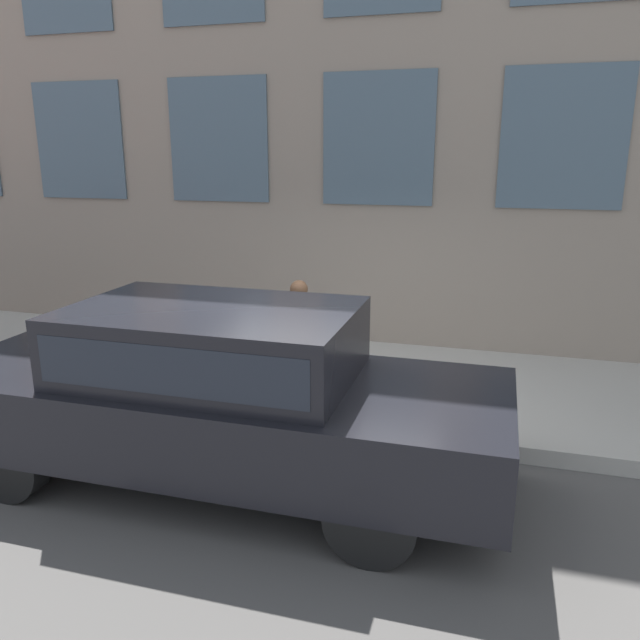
{
  "coord_description": "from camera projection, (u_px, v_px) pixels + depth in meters",
  "views": [
    {
      "loc": [
        -5.87,
        -1.73,
        2.96
      ],
      "look_at": [
        0.66,
        0.16,
        1.13
      ],
      "focal_mm": 35.0,
      "sensor_mm": 36.0,
      "label": 1
    }
  ],
  "objects": [
    {
      "name": "person",
      "position": [
        299.0,
        324.0,
        7.45
      ],
      "size": [
        0.32,
        0.21,
        1.33
      ],
      "rotation": [
        0.0,
        0.0,
        0.11
      ],
      "color": "#232328",
      "rests_on": "sidewalk"
    },
    {
      "name": "sidewalk",
      "position": [
        350.0,
        381.0,
        8.08
      ],
      "size": [
        3.06,
        60.0,
        0.18
      ],
      "color": "#B2ADA3",
      "rests_on": "ground_plane"
    },
    {
      "name": "parked_car_charcoal_near",
      "position": [
        215.0,
        387.0,
        5.6
      ],
      "size": [
        1.84,
        5.19,
        1.66
      ],
      "color": "black",
      "rests_on": "ground_plane"
    },
    {
      "name": "ground_plane",
      "position": [
        317.0,
        438.0,
        6.68
      ],
      "size": [
        80.0,
        80.0,
        0.0
      ],
      "primitive_type": "plane",
      "color": "#514F4C"
    },
    {
      "name": "fire_hydrant",
      "position": [
        343.0,
        376.0,
        6.82
      ],
      "size": [
        0.31,
        0.43,
        0.8
      ],
      "color": "#2D7260",
      "rests_on": "sidewalk"
    }
  ]
}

